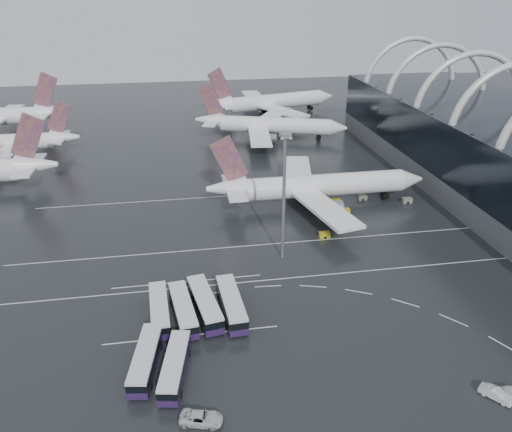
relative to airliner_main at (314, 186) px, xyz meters
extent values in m
plane|color=black|center=(-9.28, -31.30, -4.77)|extent=(420.00, 420.00, 0.00)
torus|color=silver|center=(48.72, -3.30, 13.23)|extent=(33.80, 1.80, 33.80)
torus|color=silver|center=(48.72, 15.70, 13.23)|extent=(33.80, 1.80, 33.80)
torus|color=silver|center=(48.72, 34.70, 13.23)|extent=(33.80, 1.80, 33.80)
torus|color=silver|center=(48.72, 53.70, 13.23)|extent=(33.80, 1.80, 33.80)
cube|color=silver|center=(-9.28, -33.30, -4.76)|extent=(120.00, 0.25, 0.01)
cube|color=silver|center=(-9.28, -19.30, -4.76)|extent=(120.00, 0.25, 0.01)
cube|color=silver|center=(-9.28, 8.70, -4.76)|extent=(120.00, 0.25, 0.01)
cube|color=silver|center=(-33.28, -47.30, -4.76)|extent=(28.00, 0.25, 0.01)
cube|color=silver|center=(-33.28, -31.30, -4.76)|extent=(28.00, 0.25, 0.01)
cylinder|color=white|center=(2.87, 0.02, 0.17)|extent=(40.48, 5.84, 5.62)
cone|color=white|center=(25.99, 0.14, 0.17)|extent=(5.84, 5.65, 5.62)
cone|color=white|center=(-22.20, -0.12, 1.14)|extent=(9.72, 5.67, 5.62)
cube|color=#4C1A70|center=(-21.23, -0.11, 8.31)|extent=(9.33, 0.63, 11.91)
cube|color=white|center=(-20.26, -0.11, 1.14)|extent=(4.45, 17.46, 0.48)
cube|color=white|center=(-0.94, -12.11, -0.41)|extent=(11.79, 25.10, 0.77)
cube|color=white|center=(-1.07, 12.10, -0.41)|extent=(11.55, 25.09, 0.77)
cylinder|color=gray|center=(1.94, -8.71, -2.15)|extent=(5.34, 3.32, 3.29)
cylinder|color=gray|center=(1.85, 8.73, -2.15)|extent=(5.34, 3.32, 3.29)
cube|color=black|center=(-1.01, -0.01, -3.70)|extent=(11.66, 6.26, 2.13)
cylinder|color=white|center=(2.04, 58.47, 0.16)|extent=(38.74, 17.64, 5.60)
cone|color=white|center=(23.27, 51.40, 0.16)|extent=(7.27, 7.15, 5.60)
cone|color=white|center=(-21.02, 66.16, 1.13)|extent=(10.94, 8.37, 5.60)
cube|color=#4C1A70|center=(-20.11, 65.85, 8.28)|extent=(9.01, 3.49, 11.88)
cube|color=white|center=(-19.19, 65.55, 1.13)|extent=(9.63, 17.88, 0.48)
cube|color=white|center=(-5.44, 48.24, -0.42)|extent=(9.43, 24.76, 0.77)
cube|color=white|center=(2.19, 71.15, -0.42)|extent=(18.07, 24.26, 0.77)
cylinder|color=gray|center=(-1.62, 50.53, -2.16)|extent=(6.08, 4.80, 3.29)
cylinder|color=gray|center=(3.88, 67.03, -2.16)|extent=(6.08, 4.80, 3.29)
cube|color=black|center=(-1.62, 59.70, -3.70)|extent=(12.96, 9.53, 2.13)
cylinder|color=white|center=(9.91, 94.42, 0.68)|extent=(41.76, 15.96, 6.19)
cone|color=white|center=(33.15, 100.17, 0.68)|extent=(7.70, 7.54, 6.19)
cone|color=white|center=(-15.41, 88.17, 1.74)|extent=(11.84, 8.57, 6.19)
cube|color=#4C1A70|center=(-14.38, 88.42, 9.64)|extent=(10.13, 3.09, 13.12)
cube|color=white|center=(-13.34, 88.68, 1.74)|extent=(9.27, 19.80, 0.53)
cube|color=white|center=(8.96, 80.45, 0.04)|extent=(18.36, 27.26, 0.85)
cube|color=white|center=(2.56, 106.35, 0.04)|extent=(8.34, 26.91, 0.85)
cylinder|color=gray|center=(11.17, 84.84, -1.88)|extent=(6.57, 4.93, 3.63)
cylinder|color=gray|center=(6.57, 103.49, -1.88)|extent=(6.57, 4.93, 3.63)
cube|color=black|center=(5.76, 93.40, -3.59)|extent=(14.07, 9.70, 2.35)
cone|color=white|center=(-70.76, 23.49, 1.70)|extent=(10.76, 6.44, 6.14)
cube|color=#4C1A70|center=(-71.82, 23.52, 9.54)|extent=(10.22, 0.92, 13.03)
cube|color=white|center=(-72.88, 23.55, 1.70)|extent=(5.30, 19.20, 0.53)
cylinder|color=white|center=(-85.97, 53.95, -0.23)|extent=(25.73, 5.76, 5.16)
cone|color=white|center=(-68.72, 53.54, 0.66)|extent=(9.01, 5.37, 5.16)
cube|color=#4C1A70|center=(-69.61, 53.56, 7.24)|extent=(8.58, 0.74, 10.94)
cube|color=white|center=(-70.50, 53.58, 0.66)|extent=(4.38, 16.10, 0.44)
cube|color=white|center=(-84.19, 53.91, -0.58)|extent=(6.09, 32.14, 0.62)
cube|color=black|center=(-82.41, 53.86, -3.79)|extent=(10.81, 5.94, 1.96)
cone|color=white|center=(-78.72, 84.70, 1.93)|extent=(11.34, 7.02, 6.36)
cube|color=#4C1A70|center=(-79.81, 84.76, 10.05)|extent=(10.59, 1.31, 13.49)
cube|color=white|center=(-80.91, 84.83, 1.93)|extent=(6.14, 20.01, 0.55)
cube|color=white|center=(-97.77, 85.87, 0.39)|extent=(8.99, 39.82, 0.77)
cube|color=black|center=(-95.58, 85.73, -3.56)|extent=(13.57, 7.82, 2.41)
cube|color=#2B1542|center=(-38.29, -41.93, -3.86)|extent=(3.61, 13.17, 1.10)
cube|color=black|center=(-38.29, -41.93, -2.66)|extent=(3.65, 12.91, 1.30)
cube|color=silver|center=(-38.29, -41.93, -1.78)|extent=(3.61, 13.17, 0.45)
cylinder|color=black|center=(-36.67, -46.01, -4.26)|extent=(0.40, 1.02, 1.00)
cylinder|color=black|center=(-39.46, -46.16, -4.26)|extent=(0.40, 1.02, 1.00)
cylinder|color=black|center=(-37.12, -37.69, -4.26)|extent=(0.40, 1.02, 1.00)
cylinder|color=black|center=(-39.91, -37.84, -4.26)|extent=(0.40, 1.02, 1.00)
cube|color=#2B1542|center=(-34.40, -42.57, -3.85)|extent=(4.66, 13.56, 1.12)
cube|color=black|center=(-34.40, -42.57, -2.62)|extent=(4.69, 13.30, 1.33)
cube|color=silver|center=(-34.40, -42.57, -1.73)|extent=(4.66, 13.56, 0.46)
cylinder|color=black|center=(-32.44, -46.60, -4.25)|extent=(0.49, 1.06, 1.02)
cylinder|color=black|center=(-35.26, -46.97, -4.25)|extent=(0.49, 1.06, 1.02)
cylinder|color=black|center=(-33.54, -38.17, -4.25)|extent=(0.49, 1.06, 1.02)
cylinder|color=black|center=(-36.36, -38.54, -4.25)|extent=(0.49, 1.06, 1.02)
cube|color=#2B1542|center=(-30.70, -41.71, -3.79)|extent=(5.39, 14.36, 1.19)
cube|color=black|center=(-30.70, -41.71, -2.50)|extent=(5.40, 14.09, 1.40)
cube|color=silver|center=(-30.70, -41.71, -1.55)|extent=(5.39, 14.36, 0.49)
cylinder|color=black|center=(-28.48, -45.89, -4.23)|extent=(0.55, 1.13, 1.08)
cylinder|color=black|center=(-31.44, -46.38, -4.23)|extent=(0.55, 1.13, 1.08)
cylinder|color=black|center=(-29.95, -37.03, -4.23)|extent=(0.55, 1.13, 1.08)
cylinder|color=black|center=(-32.92, -37.52, -4.23)|extent=(0.55, 1.13, 1.08)
cube|color=#2B1542|center=(-26.23, -42.41, -3.80)|extent=(3.94, 14.08, 1.18)
cube|color=black|center=(-26.23, -42.41, -2.52)|extent=(3.99, 13.81, 1.39)
cube|color=silver|center=(-26.23, -42.41, -1.58)|extent=(3.94, 14.08, 0.48)
cylinder|color=black|center=(-24.48, -46.77, -4.23)|extent=(0.44, 1.09, 1.07)
cylinder|color=black|center=(-27.45, -46.95, -4.23)|extent=(0.44, 1.09, 1.07)
cylinder|color=black|center=(-25.02, -37.88, -4.23)|extent=(0.44, 1.09, 1.07)
cylinder|color=black|center=(-27.99, -38.06, -4.23)|extent=(0.44, 1.09, 1.07)
cube|color=#2B1542|center=(-40.16, -53.78, -3.87)|extent=(4.96, 13.29, 1.10)
cube|color=black|center=(-40.16, -53.78, -2.67)|extent=(4.97, 13.04, 1.30)
cube|color=silver|center=(-40.16, -53.78, -1.79)|extent=(4.96, 13.29, 0.45)
cylinder|color=black|center=(-39.46, -58.11, -4.27)|extent=(0.51, 1.04, 1.00)
cylinder|color=black|center=(-42.21, -57.66, -4.27)|extent=(0.51, 1.04, 1.00)
cylinder|color=black|center=(-38.12, -49.91, -4.27)|extent=(0.51, 1.04, 1.00)
cylinder|color=black|center=(-40.87, -49.46, -4.27)|extent=(0.51, 1.04, 1.00)
cube|color=#2B1542|center=(-36.03, -55.97, -3.89)|extent=(5.11, 12.97, 1.07)
cube|color=black|center=(-36.03, -55.97, -2.72)|extent=(5.11, 12.73, 1.27)
cube|color=silver|center=(-36.03, -55.97, -1.87)|extent=(5.11, 12.97, 0.44)
cylinder|color=black|center=(-35.44, -60.20, -4.28)|extent=(0.51, 1.02, 0.97)
cylinder|color=black|center=(-38.10, -59.70, -4.28)|extent=(0.51, 1.02, 0.97)
cylinder|color=black|center=(-33.95, -52.24, -4.28)|extent=(0.51, 1.02, 0.97)
cylinder|color=black|center=(-36.61, -51.74, -4.28)|extent=(0.51, 1.02, 0.97)
imported|color=silver|center=(-32.93, -65.10, -3.99)|extent=(6.07, 3.97, 1.55)
imported|color=silver|center=(6.86, -67.58, -4.04)|extent=(3.93, 4.42, 1.45)
cylinder|color=gray|center=(-13.65, -25.53, 8.03)|extent=(0.64, 0.64, 25.59)
cube|color=gray|center=(-13.65, -25.53, 21.10)|extent=(2.01, 2.01, 0.73)
cube|color=silver|center=(-13.65, -25.53, 20.82)|extent=(1.83, 1.83, 0.37)
cube|color=gold|center=(6.01, -7.06, -4.13)|extent=(2.34, 1.38, 1.27)
cube|color=slate|center=(13.26, 0.45, -4.14)|extent=(2.28, 1.35, 1.24)
cube|color=gold|center=(-2.49, -18.25, -4.14)|extent=(2.29, 1.36, 1.25)
cube|color=slate|center=(23.85, -3.37, -4.10)|extent=(2.45, 1.45, 1.34)
cube|color=gold|center=(5.47, -1.40, -4.08)|extent=(2.53, 1.49, 1.38)
camera|label=1|loc=(-33.80, -112.27, 46.74)|focal=35.00mm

